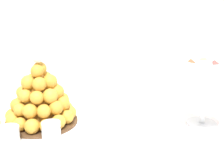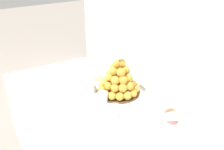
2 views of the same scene
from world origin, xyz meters
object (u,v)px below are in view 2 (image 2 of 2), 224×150
at_px(dessert_cup_left, 85,79).
at_px(macaron_goblet, 171,135).
at_px(croquembouche, 119,79).
at_px(dessert_cup_mid_right, 115,110).
at_px(dessert_cup_right, 125,125).
at_px(creme_brulee_ramekin, 100,80).
at_px(dessert_cup_mid_left, 91,88).
at_px(wine_glass, 132,75).
at_px(serving_tray, 119,97).
at_px(dessert_cup_centre, 102,97).

bearing_deg(dessert_cup_left, macaron_goblet, 3.59).
relative_size(croquembouche, dessert_cup_mid_right, 4.85).
height_order(dessert_cup_right, creme_brulee_ramekin, dessert_cup_right).
height_order(dessert_cup_mid_right, dessert_cup_right, dessert_cup_mid_right).
xyz_separation_m(croquembouche, dessert_cup_mid_left, (-0.08, -0.13, -0.07)).
height_order(dessert_cup_mid_right, macaron_goblet, macaron_goblet).
height_order(dessert_cup_mid_left, wine_glass, wine_glass).
xyz_separation_m(serving_tray, dessert_cup_left, (-0.25, -0.10, 0.02)).
bearing_deg(dessert_cup_mid_right, creme_brulee_ramekin, 167.21).
distance_m(dessert_cup_mid_left, dessert_cup_right, 0.38).
xyz_separation_m(dessert_cup_mid_left, dessert_cup_centre, (0.12, 0.01, 0.00)).
xyz_separation_m(dessert_cup_right, creme_brulee_ramekin, (-0.45, 0.08, -0.01)).
xyz_separation_m(croquembouche, dessert_cup_left, (-0.20, -0.12, -0.07)).
bearing_deg(dessert_cup_mid_right, dessert_cup_left, -179.25).
bearing_deg(macaron_goblet, dessert_cup_right, -168.45).
distance_m(serving_tray, macaron_goblet, 0.52).
xyz_separation_m(croquembouche, dessert_cup_centre, (0.04, -0.12, -0.07)).
bearing_deg(dessert_cup_left, dessert_cup_mid_right, 0.75).
bearing_deg(creme_brulee_ramekin, serving_tray, 6.70).
height_order(dessert_cup_left, dessert_cup_mid_left, dessert_cup_mid_left).
bearing_deg(croquembouche, dessert_cup_mid_right, -34.93).
bearing_deg(creme_brulee_ramekin, macaron_goblet, -2.68).
height_order(dessert_cup_right, wine_glass, wine_glass).
relative_size(serving_tray, dessert_cup_centre, 11.78).
xyz_separation_m(dessert_cup_right, wine_glass, (-0.27, 0.20, 0.08)).
height_order(dessert_cup_mid_right, wine_glass, wine_glass).
xyz_separation_m(dessert_cup_mid_right, wine_glass, (-0.15, 0.19, 0.08)).
distance_m(dessert_cup_centre, wine_glass, 0.21).
bearing_deg(serving_tray, macaron_goblet, -6.44).
relative_size(serving_tray, croquembouche, 2.69).
bearing_deg(serving_tray, dessert_cup_mid_left, -138.01).
bearing_deg(dessert_cup_right, serving_tray, 156.69).
relative_size(dessert_cup_left, creme_brulee_ramekin, 0.70).
relative_size(serving_tray, dessert_cup_left, 11.87).
height_order(dessert_cup_centre, dessert_cup_right, dessert_cup_centre).
xyz_separation_m(serving_tray, macaron_goblet, (0.50, -0.06, 0.13)).
bearing_deg(dessert_cup_right, dessert_cup_centre, 178.37).
xyz_separation_m(croquembouche, dessert_cup_right, (0.29, -0.13, -0.07)).
bearing_deg(dessert_cup_mid_left, dessert_cup_right, 0.92).
height_order(dessert_cup_left, dessert_cup_centre, dessert_cup_centre).
height_order(serving_tray, dessert_cup_left, dessert_cup_left).
distance_m(dessert_cup_right, wine_glass, 0.35).
distance_m(dessert_cup_right, creme_brulee_ramekin, 0.46).
relative_size(serving_tray, creme_brulee_ramekin, 8.33).
relative_size(dessert_cup_mid_left, dessert_cup_mid_right, 1.18).
distance_m(croquembouche, dessert_cup_centre, 0.14).
distance_m(serving_tray, creme_brulee_ramekin, 0.20).
bearing_deg(dessert_cup_right, macaron_goblet, 11.55).
bearing_deg(wine_glass, serving_tray, -78.03).
relative_size(croquembouche, dessert_cup_centre, 4.37).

